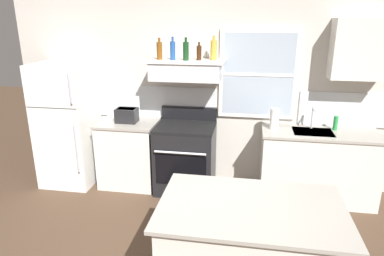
{
  "coord_description": "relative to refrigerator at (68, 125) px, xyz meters",
  "views": [
    {
      "loc": [
        0.55,
        -2.32,
        2.26
      ],
      "look_at": [
        -0.05,
        1.2,
        1.1
      ],
      "focal_mm": 32.09,
      "sensor_mm": 36.0,
      "label": 1
    }
  ],
  "objects": [
    {
      "name": "back_wall",
      "position": [
        1.93,
        0.39,
        0.51
      ],
      "size": [
        5.4,
        0.11,
        2.7
      ],
      "color": "beige",
      "rests_on": "ground_plane"
    },
    {
      "name": "refrigerator",
      "position": [
        0.0,
        0.0,
        0.0
      ],
      "size": [
        0.7,
        0.72,
        1.69
      ],
      "color": "white",
      "rests_on": "ground_plane"
    },
    {
      "name": "counter_left_of_stove",
      "position": [
        0.85,
        0.06,
        -0.39
      ],
      "size": [
        0.79,
        0.63,
        0.91
      ],
      "color": "silver",
      "rests_on": "ground_plane"
    },
    {
      "name": "toaster",
      "position": [
        0.85,
        0.04,
        0.16
      ],
      "size": [
        0.3,
        0.2,
        0.19
      ],
      "color": "black",
      "rests_on": "counter_left_of_stove"
    },
    {
      "name": "stove_range",
      "position": [
        1.65,
        0.02,
        -0.38
      ],
      "size": [
        0.76,
        0.69,
        1.09
      ],
      "color": "black",
      "rests_on": "ground_plane"
    },
    {
      "name": "range_hood_shelf",
      "position": [
        1.65,
        0.12,
        0.78
      ],
      "size": [
        0.96,
        0.52,
        0.24
      ],
      "color": "silver"
    },
    {
      "name": "bottle_amber_wine",
      "position": [
        1.31,
        0.09,
        1.01
      ],
      "size": [
        0.07,
        0.07,
        0.27
      ],
      "color": "brown",
      "rests_on": "range_hood_shelf"
    },
    {
      "name": "bottle_blue_liqueur",
      "position": [
        1.48,
        0.08,
        1.02
      ],
      "size": [
        0.07,
        0.07,
        0.28
      ],
      "color": "#1E478C",
      "rests_on": "range_hood_shelf"
    },
    {
      "name": "bottle_dark_green_wine",
      "position": [
        1.65,
        0.07,
        1.02
      ],
      "size": [
        0.07,
        0.07,
        0.28
      ],
      "color": "#143819",
      "rests_on": "range_hood_shelf"
    },
    {
      "name": "bottle_brown_stout",
      "position": [
        1.81,
        0.11,
        0.99
      ],
      "size": [
        0.06,
        0.06,
        0.22
      ],
      "color": "#381E0F",
      "rests_on": "range_hood_shelf"
    },
    {
      "name": "bottle_champagne_gold_foil",
      "position": [
        1.99,
        0.16,
        1.03
      ],
      "size": [
        0.08,
        0.08,
        0.3
      ],
      "color": "#B29333",
      "rests_on": "range_hood_shelf"
    },
    {
      "name": "counter_right_with_sink",
      "position": [
        3.35,
        0.06,
        -0.39
      ],
      "size": [
        1.43,
        0.63,
        0.91
      ],
      "color": "silver",
      "rests_on": "ground_plane"
    },
    {
      "name": "sink_faucet",
      "position": [
        3.25,
        0.16,
        0.24
      ],
      "size": [
        0.03,
        0.17,
        0.28
      ],
      "color": "silver",
      "rests_on": "counter_right_with_sink"
    },
    {
      "name": "paper_towel_roll",
      "position": [
        2.78,
        0.06,
        0.2
      ],
      "size": [
        0.11,
        0.11,
        0.27
      ],
      "primitive_type": "cylinder",
      "color": "white",
      "rests_on": "counter_right_with_sink"
    },
    {
      "name": "dish_soap_bottle",
      "position": [
        3.53,
        0.16,
        0.16
      ],
      "size": [
        0.06,
        0.06,
        0.18
      ],
      "primitive_type": "cylinder",
      "color": "#268C3F",
      "rests_on": "counter_right_with_sink"
    },
    {
      "name": "kitchen_island",
      "position": [
        2.51,
        -1.85,
        -0.39
      ],
      "size": [
        1.4,
        0.9,
        0.91
      ],
      "color": "silver",
      "rests_on": "ground_plane"
    },
    {
      "name": "upper_cabinet_right",
      "position": [
        3.7,
        0.2,
        1.06
      ],
      "size": [
        0.64,
        0.32,
        0.7
      ],
      "color": "silver"
    }
  ]
}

